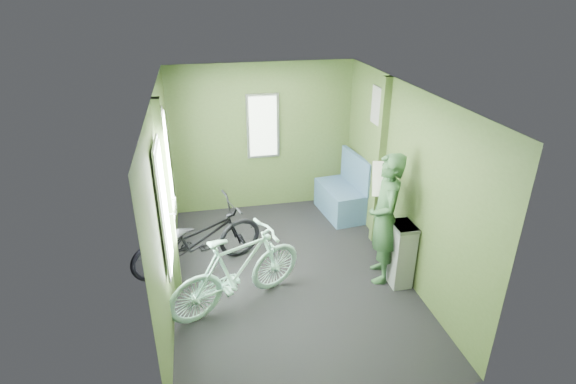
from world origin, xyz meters
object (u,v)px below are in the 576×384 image
(bicycle_mint, at_px, (240,306))
(bench_seat, at_px, (342,197))
(waste_box, at_px, (401,254))
(bicycle_black, at_px, (201,268))
(passenger, at_px, (385,219))

(bicycle_mint, distance_m, bench_seat, 2.67)
(waste_box, distance_m, bench_seat, 1.88)
(bicycle_black, relative_size, waste_box, 2.12)
(bicycle_black, bearing_deg, bench_seat, -82.81)
(waste_box, bearing_deg, bench_seat, 93.47)
(passenger, xyz_separation_m, waste_box, (0.17, -0.16, -0.41))
(passenger, height_order, bench_seat, passenger)
(passenger, bearing_deg, bicycle_black, -91.53)
(bicycle_black, distance_m, passenger, 2.41)
(bicycle_mint, xyz_separation_m, bench_seat, (1.82, 1.93, 0.29))
(bicycle_black, relative_size, passenger, 1.05)
(passenger, distance_m, bench_seat, 1.79)
(bicycle_mint, distance_m, waste_box, 1.98)
(bicycle_black, distance_m, bench_seat, 2.50)
(bicycle_black, bearing_deg, waste_box, -127.21)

